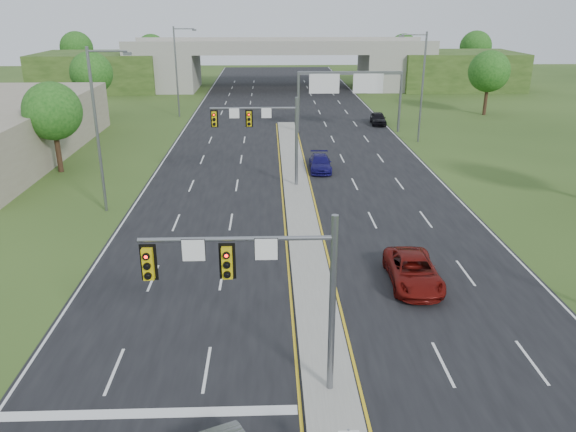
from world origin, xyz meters
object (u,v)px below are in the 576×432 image
(sign_gantry, at_px, (349,85))
(car_far_a, at_px, (413,271))
(car_far_b, at_px, (320,163))
(overpass, at_px, (280,67))
(car_far_c, at_px, (378,118))
(signal_mast_near, at_px, (267,279))
(signal_mast_far, at_px, (267,128))

(sign_gantry, distance_m, car_far_a, 36.87)
(car_far_b, bearing_deg, overpass, 94.48)
(car_far_b, height_order, car_far_c, car_far_c)
(signal_mast_near, distance_m, overpass, 80.11)
(signal_mast_near, xyz_separation_m, car_far_b, (4.56, 29.62, -4.06))
(signal_mast_near, relative_size, overpass, 0.09)
(car_far_a, xyz_separation_m, car_far_b, (-2.85, 21.19, -0.08))
(signal_mast_near, relative_size, sign_gantry, 0.60)
(signal_mast_near, height_order, sign_gantry, signal_mast_near)
(sign_gantry, xyz_separation_m, car_far_c, (4.32, 4.26, -4.51))
(signal_mast_near, distance_m, signal_mast_far, 25.00)
(signal_mast_far, bearing_deg, car_far_c, 61.33)
(signal_mast_far, distance_m, overpass, 55.13)
(overpass, bearing_deg, car_far_c, -70.35)
(signal_mast_far, xyz_separation_m, overpass, (2.26, 55.07, -1.17))
(car_far_c, bearing_deg, car_far_b, -110.13)
(car_far_b, relative_size, car_far_c, 1.08)
(signal_mast_near, bearing_deg, overpass, 88.38)
(sign_gantry, relative_size, car_far_c, 2.79)
(signal_mast_near, height_order, overpass, overpass)
(car_far_b, bearing_deg, car_far_a, -80.47)
(signal_mast_far, xyz_separation_m, car_far_a, (7.41, -16.57, -3.98))
(overpass, xyz_separation_m, car_far_c, (11.00, -30.81, -2.83))
(car_far_a, distance_m, car_far_b, 21.38)
(signal_mast_near, bearing_deg, sign_gantry, 78.75)
(overpass, relative_size, car_far_b, 17.93)
(signal_mast_far, distance_m, car_far_b, 7.65)
(signal_mast_far, relative_size, car_far_c, 1.69)
(car_far_a, bearing_deg, overpass, 96.01)
(signal_mast_near, xyz_separation_m, overpass, (2.26, 80.07, -1.17))
(car_far_c, bearing_deg, sign_gantry, -131.57)
(signal_mast_near, distance_m, car_far_a, 11.90)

